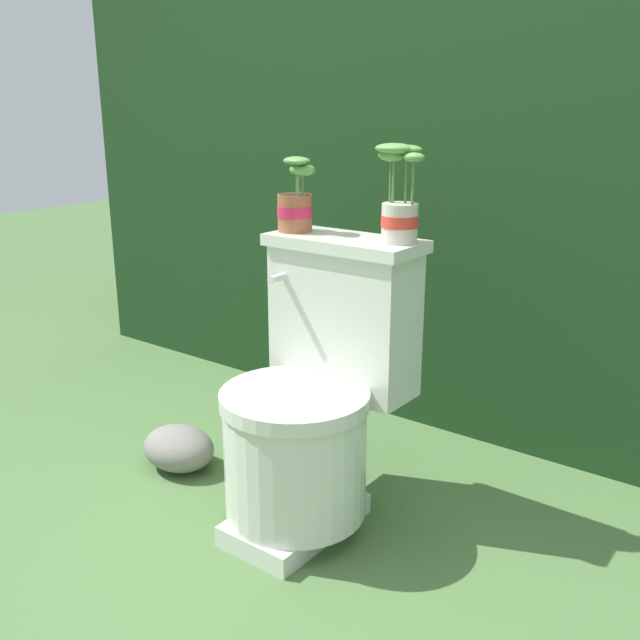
{
  "coord_description": "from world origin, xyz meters",
  "views": [
    {
      "loc": [
        0.93,
        -1.22,
        1.06
      ],
      "look_at": [
        -0.1,
        0.14,
        0.54
      ],
      "focal_mm": 40.0,
      "sensor_mm": 36.0,
      "label": 1
    }
  ],
  "objects_px": {
    "potted_plant_midleft": "(399,202)",
    "garden_stone": "(179,448)",
    "toilet": "(313,406)",
    "potted_plant_left": "(296,203)"
  },
  "relations": [
    {
      "from": "toilet",
      "to": "potted_plant_midleft",
      "type": "relative_size",
      "value": 3.14
    },
    {
      "from": "toilet",
      "to": "potted_plant_left",
      "type": "relative_size",
      "value": 3.8
    },
    {
      "from": "potted_plant_midleft",
      "to": "garden_stone",
      "type": "height_order",
      "value": "potted_plant_midleft"
    },
    {
      "from": "toilet",
      "to": "potted_plant_midleft",
      "type": "height_order",
      "value": "potted_plant_midleft"
    },
    {
      "from": "toilet",
      "to": "garden_stone",
      "type": "distance_m",
      "value": 0.55
    },
    {
      "from": "garden_stone",
      "to": "potted_plant_left",
      "type": "bearing_deg",
      "value": 24.31
    },
    {
      "from": "potted_plant_midleft",
      "to": "garden_stone",
      "type": "xyz_separation_m",
      "value": [
        -0.63,
        -0.18,
        -0.77
      ]
    },
    {
      "from": "potted_plant_left",
      "to": "garden_stone",
      "type": "xyz_separation_m",
      "value": [
        -0.34,
        -0.15,
        -0.75
      ]
    },
    {
      "from": "potted_plant_midleft",
      "to": "garden_stone",
      "type": "bearing_deg",
      "value": -164.01
    },
    {
      "from": "toilet",
      "to": "potted_plant_left",
      "type": "xyz_separation_m",
      "value": [
        -0.15,
        0.12,
        0.49
      ]
    }
  ]
}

